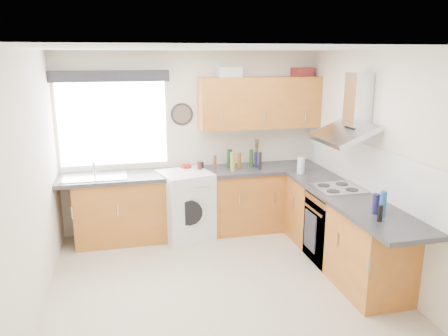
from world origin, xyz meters
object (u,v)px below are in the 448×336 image
object	(u,v)px
upper_cabinets	(260,103)
washing_machine	(186,205)
extractor_hood	(351,116)
oven	(335,227)

from	to	relation	value
upper_cabinets	washing_machine	size ratio (longest dim) A/B	1.83
extractor_hood	washing_machine	bearing A→B (deg)	147.85
extractor_hood	oven	bearing A→B (deg)	180.00
upper_cabinets	washing_machine	bearing A→B (deg)	-168.44
oven	upper_cabinets	xyz separation A→B (m)	(-0.55, 1.32, 1.38)
upper_cabinets	oven	bearing A→B (deg)	-67.46
extractor_hood	washing_machine	size ratio (longest dim) A/B	0.84
oven	upper_cabinets	distance (m)	1.99
extractor_hood	upper_cabinets	distance (m)	1.48
oven	upper_cabinets	world-z (taller)	upper_cabinets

